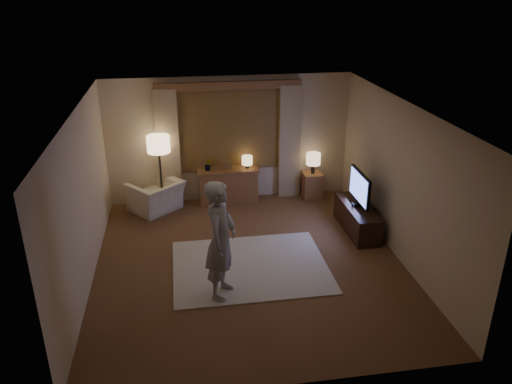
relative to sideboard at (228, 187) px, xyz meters
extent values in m
cube|color=brown|center=(0.07, -2.50, -0.36)|extent=(5.00, 5.50, 0.02)
cube|color=silver|center=(0.07, -2.50, 2.26)|extent=(5.00, 5.50, 0.02)
cube|color=beige|center=(0.07, 0.26, 0.95)|extent=(5.00, 0.02, 2.60)
cube|color=beige|center=(0.07, -5.26, 0.95)|extent=(5.00, 0.02, 2.60)
cube|color=beige|center=(-2.44, -2.50, 0.95)|extent=(0.02, 5.50, 2.60)
cube|color=beige|center=(2.58, -2.50, 0.95)|extent=(0.02, 5.50, 2.60)
cube|color=black|center=(0.07, 0.23, 1.20)|extent=(2.00, 0.01, 1.70)
cube|color=brown|center=(0.07, 0.22, 1.20)|extent=(2.08, 0.04, 1.78)
cube|color=tan|center=(-1.18, 0.15, 0.85)|extent=(0.45, 0.12, 2.40)
cube|color=tan|center=(1.32, 0.15, 0.85)|extent=(0.45, 0.12, 2.40)
cube|color=brown|center=(0.07, 0.17, 2.07)|extent=(2.90, 0.14, 0.16)
cube|color=beige|center=(0.07, -2.63, -0.34)|extent=(2.50, 2.00, 0.02)
cube|color=brown|center=(0.00, 0.00, 0.00)|extent=(1.20, 0.40, 0.70)
cube|color=brown|center=(0.00, 0.00, 0.45)|extent=(0.16, 0.02, 0.20)
imported|color=#999999|center=(-0.40, 0.00, 0.50)|extent=(0.17, 0.13, 0.30)
cylinder|color=black|center=(0.40, 0.00, 0.41)|extent=(0.08, 0.08, 0.12)
cylinder|color=#FED598|center=(0.40, 0.00, 0.56)|extent=(0.22, 0.22, 0.18)
cylinder|color=black|center=(-1.36, -0.10, -0.33)|extent=(0.33, 0.33, 0.03)
cylinder|color=black|center=(-1.36, -0.10, 0.26)|extent=(0.04, 0.04, 1.23)
cylinder|color=#FED598|center=(-1.36, -0.10, 1.03)|extent=(0.45, 0.45, 0.33)
imported|color=beige|center=(-1.49, -0.18, -0.04)|extent=(1.26, 1.25, 0.62)
cube|color=brown|center=(1.79, -0.05, -0.07)|extent=(0.40, 0.40, 0.56)
cylinder|color=black|center=(1.79, -0.05, 0.31)|extent=(0.08, 0.08, 0.20)
cylinder|color=#FED598|center=(1.79, -0.05, 0.53)|extent=(0.30, 0.30, 0.24)
cube|color=black|center=(2.22, -1.67, -0.10)|extent=(0.45, 1.40, 0.50)
cube|color=black|center=(2.22, -1.67, 0.18)|extent=(0.22, 0.10, 0.06)
cube|color=black|center=(2.22, -1.67, 0.53)|extent=(0.05, 0.92, 0.56)
cube|color=#5270DF|center=(2.19, -1.67, 0.53)|extent=(0.00, 0.85, 0.51)
imported|color=#A39E97|center=(-0.46, -3.33, 0.57)|extent=(0.65, 0.77, 1.80)
camera|label=1|loc=(-0.95, -9.57, 4.00)|focal=35.00mm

